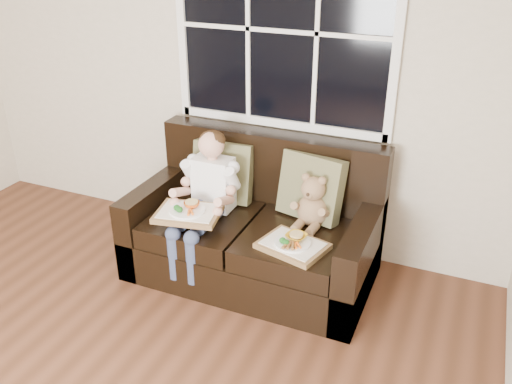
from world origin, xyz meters
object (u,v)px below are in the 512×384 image
at_px(tray_left, 188,212).
at_px(loveseat, 255,233).
at_px(tray_right, 293,244).
at_px(teddy_bear, 313,205).
at_px(child, 207,189).

bearing_deg(tray_left, loveseat, 33.34).
height_order(tray_left, tray_right, tray_left).
xyz_separation_m(teddy_bear, tray_right, (-0.01, -0.34, -0.12)).
height_order(teddy_bear, tray_right, teddy_bear).
distance_m(tray_left, tray_right, 0.74).
relative_size(teddy_bear, tray_right, 0.82).
xyz_separation_m(child, teddy_bear, (0.72, 0.16, -0.05)).
height_order(child, tray_right, child).
relative_size(loveseat, tray_right, 3.61).
xyz_separation_m(loveseat, teddy_bear, (0.40, 0.04, 0.29)).
distance_m(loveseat, child, 0.48).
relative_size(teddy_bear, tray_left, 0.81).
height_order(teddy_bear, tray_left, teddy_bear).
xyz_separation_m(tray_left, tray_right, (0.73, 0.04, -0.09)).
bearing_deg(teddy_bear, child, -162.22).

